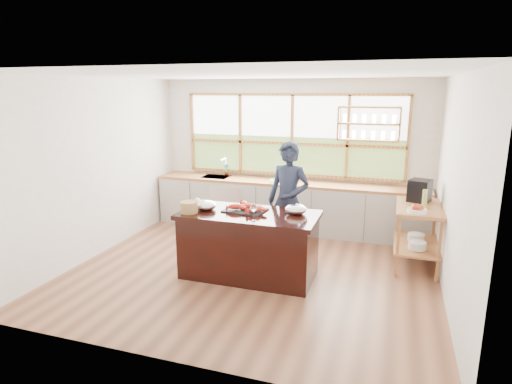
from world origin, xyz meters
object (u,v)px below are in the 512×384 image
at_px(island, 249,245).
at_px(wicker_basket, 189,207).
at_px(cook, 288,201).
at_px(espresso_machine, 420,191).

xyz_separation_m(island, wicker_basket, (-0.77, -0.22, 0.52)).
distance_m(cook, espresso_machine, 1.94).
bearing_deg(wicker_basket, island, 16.35).
bearing_deg(island, espresso_machine, 32.06).
bearing_deg(island, wicker_basket, -163.65).
bearing_deg(wicker_basket, cook, 42.65).
distance_m(espresso_machine, wicker_basket, 3.36).
bearing_deg(island, cook, 66.58).
xyz_separation_m(espresso_machine, wicker_basket, (-2.96, -1.60, -0.09)).
distance_m(cook, wicker_basket, 1.52).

